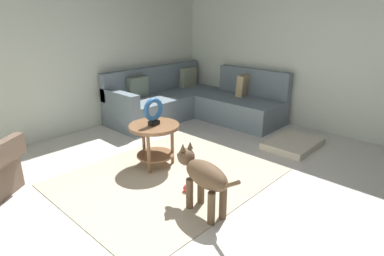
{
  "coord_description": "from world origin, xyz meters",
  "views": [
    {
      "loc": [
        -2.04,
        -1.74,
        1.77
      ],
      "look_at": [
        0.45,
        0.6,
        0.55
      ],
      "focal_mm": 29.82,
      "sensor_mm": 36.0,
      "label": 1
    }
  ],
  "objects": [
    {
      "name": "ground_plane",
      "position": [
        0.0,
        0.0,
        -0.05
      ],
      "size": [
        6.0,
        6.0,
        0.1
      ],
      "primitive_type": "cube",
      "color": "silver"
    },
    {
      "name": "torus_sculpture",
      "position": [
        0.25,
        1.03,
        0.71
      ],
      "size": [
        0.28,
        0.08,
        0.33
      ],
      "color": "black",
      "rests_on": "side_table"
    },
    {
      "name": "area_rug",
      "position": [
        0.15,
        0.7,
        0.01
      ],
      "size": [
        2.3,
        1.9,
        0.01
      ],
      "primitive_type": "cube",
      "color": "#BCAD93",
      "rests_on": "ground_plane"
    },
    {
      "name": "wall_back",
      "position": [
        0.0,
        2.94,
        1.35
      ],
      "size": [
        6.0,
        0.12,
        2.7
      ],
      "primitive_type": "cube",
      "color": "silver",
      "rests_on": "ground_plane"
    },
    {
      "name": "dog_toy_ball",
      "position": [
        0.07,
        0.31,
        0.04
      ],
      "size": [
        0.09,
        0.09,
        0.09
      ],
      "primitive_type": "sphere",
      "color": "red",
      "rests_on": "ground_plane"
    },
    {
      "name": "side_table",
      "position": [
        0.25,
        1.03,
        0.42
      ],
      "size": [
        0.6,
        0.6,
        0.54
      ],
      "color": "brown",
      "rests_on": "ground_plane"
    },
    {
      "name": "dog_bed_mat",
      "position": [
        1.98,
        0.08,
        0.04
      ],
      "size": [
        0.8,
        0.6,
        0.09
      ],
      "primitive_type": "cube",
      "color": "beige",
      "rests_on": "ground_plane"
    },
    {
      "name": "sectional_couch",
      "position": [
        1.99,
        2.01,
        0.29
      ],
      "size": [
        2.2,
        2.25,
        0.88
      ],
      "color": "slate",
      "rests_on": "ground_plane"
    },
    {
      "name": "wall_right",
      "position": [
        2.94,
        0.0,
        1.35
      ],
      "size": [
        0.12,
        6.0,
        2.7
      ],
      "primitive_type": "cube",
      "color": "silver",
      "rests_on": "ground_plane"
    },
    {
      "name": "dog",
      "position": [
        -0.08,
        -0.04,
        0.38
      ],
      "size": [
        0.3,
        0.85,
        0.63
      ],
      "rotation": [
        0.0,
        0.0,
        6.13
      ],
      "color": "brown",
      "rests_on": "ground_plane"
    }
  ]
}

